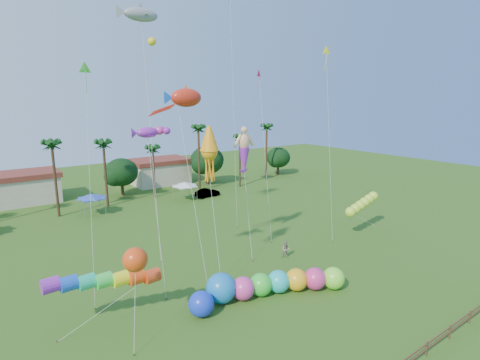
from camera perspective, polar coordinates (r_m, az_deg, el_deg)
ground at (r=29.37m, az=12.36°, el=-20.98°), size 160.00×160.00×0.00m
tree_line at (r=65.02m, az=-15.23°, el=1.49°), size 69.46×8.91×11.00m
buildings_row at (r=69.20m, az=-22.06°, el=-0.27°), size 35.00×7.00×4.00m
tent_row at (r=55.41m, az=-21.53°, el=-2.40°), size 31.00×4.00×0.60m
car_b at (r=62.36m, az=-4.98°, el=-1.95°), size 4.21×1.57×1.37m
spectator_b at (r=39.18m, az=7.01°, el=-10.48°), size 1.07×1.07×1.75m
caterpillar_inflatable at (r=32.21m, az=4.84°, el=-15.42°), size 11.55×6.35×2.44m
blue_ball at (r=29.58m, az=-5.94°, el=-18.27°), size 1.94×1.94×1.94m
rainbow_tube at (r=28.99m, az=-16.97°, el=-14.81°), size 8.72×1.84×3.57m
green_worm at (r=45.34m, az=16.48°, el=-4.71°), size 9.06×3.10×3.83m
orange_ball_kite at (r=26.13m, az=-15.69°, el=-11.61°), size 2.03×2.75×6.43m
merman_kite at (r=39.35m, az=0.62°, el=4.05°), size 2.82×4.59×12.73m
fish_kite at (r=33.37m, az=-8.17°, el=12.30°), size 4.36×5.75×16.95m
shark_kite at (r=43.30m, az=-14.86°, el=23.16°), size 5.16×8.22×25.31m
squid_kite at (r=32.25m, az=-4.68°, el=4.30°), size 2.00×4.13×13.84m
lobster_kite at (r=31.29m, az=-13.93°, el=7.04°), size 3.47×4.30×13.93m
delta_kite_red at (r=42.63m, az=2.96°, el=15.18°), size 1.05×3.37×19.14m
delta_kite_yellow at (r=44.79m, az=13.05°, el=18.14°), size 2.01×3.70×21.77m
delta_kite_green at (r=32.03m, az=-22.53°, el=14.67°), size 2.20×3.54×18.77m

